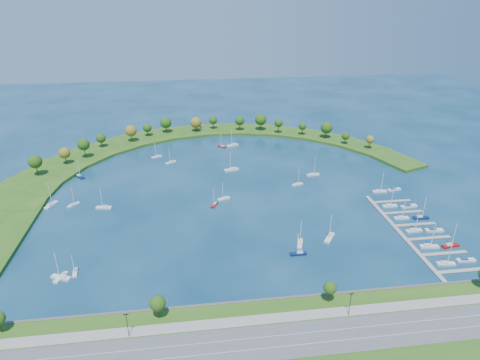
{
  "coord_description": "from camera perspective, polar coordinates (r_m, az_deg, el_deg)",
  "views": [
    {
      "loc": [
        -25.74,
        -228.08,
        111.92
      ],
      "look_at": [
        5.0,
        5.0,
        4.0
      ],
      "focal_mm": 31.05,
      "sensor_mm": 36.0,
      "label": 1
    }
  ],
  "objects": [
    {
      "name": "ground",
      "position": [
        255.37,
        -0.97,
        -1.34
      ],
      "size": [
        700.0,
        700.0,
        0.0
      ],
      "primitive_type": "plane",
      "color": "#082E46",
      "rests_on": "ground"
    },
    {
      "name": "south_shoreline",
      "position": [
        155.03,
        4.68,
        -21.13
      ],
      "size": [
        420.0,
        43.1,
        11.6
      ],
      "color": "#265316",
      "rests_on": "ground"
    },
    {
      "name": "breakwater",
      "position": [
        298.91,
        -10.92,
        2.41
      ],
      "size": [
        286.74,
        247.64,
        2.0
      ],
      "color": "#265316",
      "rests_on": "ground"
    },
    {
      "name": "breakwater_trees",
      "position": [
        333.22,
        -5.84,
        6.8
      ],
      "size": [
        241.94,
        92.53,
        14.45
      ],
      "color": "#382314",
      "rests_on": "breakwater"
    },
    {
      "name": "harbor_tower",
      "position": [
        359.84,
        -5.35,
        7.11
      ],
      "size": [
        2.6,
        2.6,
        4.07
      ],
      "color": "gray",
      "rests_on": "breakwater"
    },
    {
      "name": "dock_system",
      "position": [
        229.55,
        22.76,
        -6.56
      ],
      "size": [
        24.28,
        82.0,
        1.6
      ],
      "color": "gray",
      "rests_on": "ground"
    },
    {
      "name": "moored_boat_0",
      "position": [
        196.74,
        -23.43,
        -12.07
      ],
      "size": [
        4.88,
        8.15,
        11.59
      ],
      "rotation": [
        0.0,
        0.0,
        4.35
      ],
      "color": "silver",
      "rests_on": "ground"
    },
    {
      "name": "moored_boat_1",
      "position": [
        197.12,
        8.02,
        -9.9
      ],
      "size": [
        7.79,
        2.2,
        11.44
      ],
      "rotation": [
        0.0,
        0.0,
        3.14
      ],
      "color": "#0A1C44",
      "rests_on": "ground"
    },
    {
      "name": "moored_boat_2",
      "position": [
        298.51,
        -9.48,
        2.47
      ],
      "size": [
        7.83,
        6.18,
        11.63
      ],
      "rotation": [
        0.0,
        0.0,
        3.72
      ],
      "color": "silver",
      "rests_on": "ground"
    },
    {
      "name": "moored_boat_3",
      "position": [
        243.48,
        -2.23,
        -2.5
      ],
      "size": [
        7.67,
        4.35,
        10.88
      ],
      "rotation": [
        0.0,
        0.0,
        3.47
      ],
      "color": "silver",
      "rests_on": "ground"
    },
    {
      "name": "moored_boat_4",
      "position": [
        325.2,
        -2.51,
        4.67
      ],
      "size": [
        7.0,
        6.39,
        10.91
      ],
      "rotation": [
        0.0,
        0.0,
        2.44
      ],
      "color": "#980E0D",
      "rests_on": "ground"
    },
    {
      "name": "moored_boat_5",
      "position": [
        282.08,
        -1.17,
        1.49
      ],
      "size": [
        10.21,
        4.92,
        14.47
      ],
      "rotation": [
        0.0,
        0.0,
        3.37
      ],
      "color": "silver",
      "rests_on": "ground"
    },
    {
      "name": "moored_boat_6",
      "position": [
        291.27,
        -21.18,
        0.5
      ],
      "size": [
        7.43,
        7.66,
        12.26
      ],
      "rotation": [
        0.0,
        0.0,
        5.47
      ],
      "color": "#0A1C44",
      "rests_on": "ground"
    },
    {
      "name": "moored_boat_7",
      "position": [
        211.11,
        12.23,
        -7.68
      ],
      "size": [
        7.75,
        9.4,
        14.13
      ],
      "rotation": [
        0.0,
        0.0,
        4.1
      ],
      "color": "silver",
      "rests_on": "ground"
    },
    {
      "name": "moored_boat_8",
      "position": [
        254.87,
        -21.93,
        -3.11
      ],
      "size": [
        6.31,
        6.83,
        10.7
      ],
      "rotation": [
        0.0,
        0.0,
        0.86
      ],
      "color": "silver",
      "rests_on": "ground"
    },
    {
      "name": "moored_boat_9",
      "position": [
        327.49,
        -1.01,
        4.85
      ],
      "size": [
        9.91,
        6.39,
        14.18
      ],
      "rotation": [
        0.0,
        0.0,
        3.56
      ],
      "color": "silver",
      "rests_on": "ground"
    },
    {
      "name": "moored_boat_10",
      "position": [
        259.2,
        -24.53,
        -3.1
      ],
      "size": [
        6.11,
        9.7,
        13.85
      ],
      "rotation": [
        0.0,
        0.0,
        1.17
      ],
      "color": "silver",
      "rests_on": "ground"
    },
    {
      "name": "moored_boat_11",
      "position": [
        237.03,
        -3.54,
        -3.33
      ],
      "size": [
        5.17,
        7.38,
        10.67
      ],
      "rotation": [
        0.0,
        0.0,
        4.23
      ],
      "color": "#980E0D",
      "rests_on": "ground"
    },
    {
      "name": "moored_boat_12",
      "position": [
        245.62,
        -18.19,
        -3.55
      ],
      "size": [
        9.04,
        3.74,
        12.89
      ],
      "rotation": [
        0.0,
        0.0,
        2.99
      ],
      "color": "silver",
      "rests_on": "ground"
    },
    {
      "name": "moored_boat_13",
      "position": [
        278.65,
        10.0,
        0.79
      ],
      "size": [
        8.93,
        3.91,
        12.69
      ],
      "rotation": [
        0.0,
        0.0,
        6.46
      ],
      "color": "silver",
      "rests_on": "ground"
    },
    {
      "name": "moored_boat_14",
      "position": [
        197.34,
        -21.73,
        -11.63
      ],
      "size": [
        2.62,
        6.68,
        9.56
      ],
      "rotation": [
        0.0,
        0.0,
        4.84
      ],
      "color": "silver",
      "rests_on": "ground"
    },
    {
      "name": "moored_boat_15",
      "position": [
        204.09,
        8.24,
        -8.58
      ],
      "size": [
        4.98,
        8.77,
        12.44
      ],
      "rotation": [
        0.0,
        0.0,
        1.24
      ],
      "color": "silver",
      "rests_on": "ground"
    },
    {
      "name": "moored_boat_16",
      "position": [
        263.34,
        7.89,
        -0.53
      ],
      "size": [
        7.57,
        4.29,
        10.73
      ],
      "rotation": [
        0.0,
        0.0,
        0.33
      ],
      "color": "silver",
      "rests_on": "ground"
    },
    {
      "name": "moored_boat_17",
      "position": [
        310.68,
        -11.38,
        3.21
      ],
      "size": [
        7.84,
        5.39,
        11.31
      ],
      "rotation": [
        0.0,
        0.0,
        3.61
      ],
      "color": "silver",
      "rests_on": "ground"
    },
    {
      "name": "moored_boat_18",
      "position": [
        196.35,
        -23.38,
        -12.12
      ],
      "size": [
        9.04,
        5.59,
        12.88
      ],
      "rotation": [
        0.0,
        0.0,
        2.75
      ],
      "color": "silver",
      "rests_on": "ground"
    },
    {
      "name": "docked_boat_0",
      "position": [
        210.14,
        26.43,
        -10.18
      ],
      "size": [
        8.5,
        3.35,
        12.16
      ],
      "rotation": [
        0.0,
        0.0,
        -0.13
      ],
      "color": "silver",
      "rests_on": "ground"
    },
    {
      "name": "docked_boat_1",
      "position": [
        216.82,
        28.58,
        -9.63
      ],
      "size": [
        8.68,
        2.94,
        1.74
      ],
      "rotation": [
        0.0,
        0.0,
        -0.06
      ],
      "color": "silver",
      "rests_on": "ground"
    },
    {
      "name": "docked_boat_2",
      "position": [
        219.45,
        24.56,
        -8.24
      ],
      "size": [
        9.09,
        3.53,
        13.01
      ],
      "rotation": [
        0.0,
        0.0,
        -0.12
      ],
      "color": "silver",
      "rests_on": "ground"
    },
    {
      "name": "docked_boat_3",
      "position": [
        224.56,
        26.94,
        -7.97
      ],
      "size": [
        8.85,
        3.61,
        12.63
      ],
      "rotation": [
        0.0,
        0.0,
        0.14
      ],
      "color": "#980E0D",
      "rests_on": "ground"
    },
    {
      "name": "docked_boat_4",
      "position": [
        229.75,
        22.77,
        -6.37
      ],
      "size": [
        8.65,
        2.97,
        12.51
      ],
      "rotation": [
        0.0,
        0.0,
        0.07
      ],
      "color": "silver",
      "rests_on": "ground"
    },
    {
      "name": "docked_boat_5",
      "position": [
        234.45,
        25.1,
        -6.25
      ],
      "size": [
        9.34,
        3.47,
        1.86
      ],
      "rotation": [
        0.0,
        0.0,
        -0.1
      ],
      "color": "silver",
      "rests_on": "ground"
    },
    {
      "name": "docked_boat_6",
      "position": [
        239.54,
        21.29,
        -4.81
      ],
      "size": [
        8.1,
        2.59,
        11.78
      ],
      "rotation": [
        0.0,
        0.0,
        -0.04
      ],
      "color": "silver",
      "rests_on": "ground"
    },
    {
      "name": "docked_boat_7",
      "position": [
        243.71,
        23.6,
        -4.7
      ],
      "size": [
        8.53,
        2.86,
        12.35
      ],
      "rotation": [
        0.0,
        0.0,
        -0.06
      ],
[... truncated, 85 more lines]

